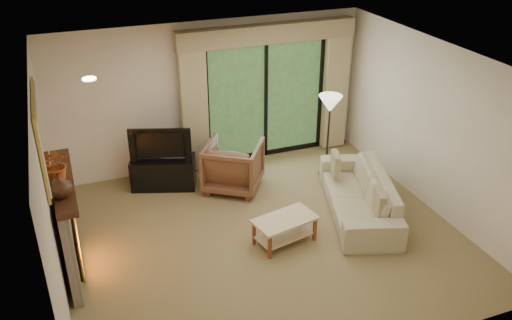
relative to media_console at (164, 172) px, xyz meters
name	(u,v)px	position (x,y,z in m)	size (l,w,h in m)	color
floor	(263,236)	(1.03, -1.95, -0.26)	(5.50, 5.50, 0.00)	olive
ceiling	(265,63)	(1.03, -1.95, 2.34)	(5.50, 5.50, 0.00)	silver
wall_back	(211,95)	(1.03, 0.55, 1.04)	(5.00, 5.00, 0.00)	beige
wall_front	(359,266)	(1.03, -4.45, 1.04)	(5.00, 5.00, 0.00)	beige
wall_left	(49,194)	(-1.72, -1.95, 1.04)	(5.00, 5.00, 0.00)	beige
wall_right	(433,127)	(3.78, -1.95, 1.04)	(5.00, 5.00, 0.00)	beige
fireplace	(67,226)	(-1.60, -1.75, 0.42)	(0.24, 1.70, 1.37)	gray
mirror	(41,137)	(-1.68, -1.75, 1.69)	(0.07, 1.45, 1.02)	#B6973C
sliding_door	(265,100)	(2.03, 0.50, 0.84)	(2.26, 0.10, 2.16)	black
curtain_left	(194,107)	(0.68, 0.39, 0.94)	(0.45, 0.18, 2.35)	tan
curtain_right	(335,88)	(3.38, 0.39, 0.94)	(0.45, 0.18, 2.35)	tan
cornice	(268,34)	(2.03, 0.41, 2.06)	(3.20, 0.24, 0.32)	tan
media_console	(164,172)	(0.00, 0.00, 0.00)	(1.05, 0.47, 0.52)	black
tv	(161,143)	(0.00, 0.00, 0.55)	(1.01, 0.13, 0.58)	black
armchair	(233,166)	(1.08, -0.46, 0.15)	(0.88, 0.91, 0.83)	brown
sofa	(359,194)	(2.64, -1.88, 0.06)	(2.23, 0.87, 0.65)	tan
pillow_near	(379,203)	(2.56, -2.52, 0.29)	(0.10, 0.39, 0.39)	brown
pillow_far	(336,164)	(2.56, -1.23, 0.28)	(0.10, 0.37, 0.37)	brown
coffee_table	(285,230)	(1.26, -2.19, -0.06)	(0.88, 0.49, 0.40)	#D2B585
floor_lamp	(328,137)	(2.74, -0.61, 0.48)	(0.40, 0.40, 1.48)	beige
vase	(59,185)	(-1.58, -2.20, 1.25)	(0.28, 0.28, 0.29)	#3C2011
branches	(56,164)	(-1.58, -1.79, 1.33)	(0.40, 0.34, 0.44)	#BF561D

